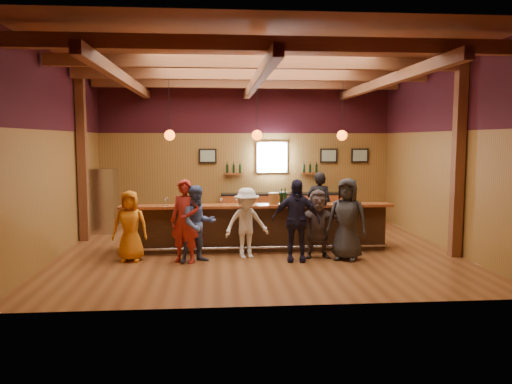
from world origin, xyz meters
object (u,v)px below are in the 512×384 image
customer_dark (347,219)px  bartender (319,206)px  ice_bucket (274,198)px  stainless_fridge (103,201)px  customer_brown (318,224)px  customer_redvest (185,221)px  customer_navy (296,220)px  customer_orange (130,226)px  customer_denim (198,224)px  customer_white (247,223)px  bottle_a (281,197)px  back_bar_cabinet (285,208)px  bar_counter (257,227)px

customer_dark → bartender: bearing=120.6°
bartender → ice_bucket: bearing=58.5°
stainless_fridge → customer_brown: 6.40m
stainless_fridge → customer_redvest: (2.48, -3.65, -0.01)m
customer_navy → customer_orange: bearing=-177.9°
customer_navy → ice_bucket: customer_navy is taller
customer_brown → customer_dark: bearing=-18.0°
customer_orange → customer_redvest: bearing=-8.8°
customer_redvest → customer_denim: customer_redvest is taller
customer_orange → ice_bucket: (3.18, 0.71, 0.48)m
ice_bucket → stainless_fridge: bearing=148.7°
customer_redvest → bartender: size_ratio=1.00×
ice_bucket → customer_white: bearing=-137.1°
bartender → bottle_a: size_ratio=4.97×
customer_white → customer_dark: bearing=-26.9°
back_bar_cabinet → bartender: (0.50, -2.66, 0.41)m
customer_denim → customer_dark: 3.21m
customer_navy → customer_white: bearing=166.4°
customer_navy → customer_brown: customer_navy is taller
customer_orange → back_bar_cabinet: bearing=50.3°
customer_denim → customer_dark: (3.21, -0.04, 0.07)m
customer_orange → customer_white: size_ratio=0.98×
customer_white → customer_dark: (2.15, -0.35, 0.11)m
stainless_fridge → ice_bucket: stainless_fridge is taller
customer_orange → ice_bucket: customer_orange is taller
customer_navy → customer_redvest: bearing=-175.1°
back_bar_cabinet → customer_white: bearing=-108.5°
customer_redvest → customer_white: customer_redvest is taller
back_bar_cabinet → customer_white: (-1.49, -4.47, 0.30)m
stainless_fridge → customer_navy: bearing=-37.7°
customer_navy → ice_bucket: bearing=116.2°
customer_redvest → customer_denim: 0.28m
bar_counter → bartender: size_ratio=3.54×
back_bar_cabinet → stainless_fridge: bearing=-168.1°
customer_redvest → ice_bucket: customer_redvest is taller
bottle_a → bartender: bearing=43.6°
customer_redvest → ice_bucket: 2.23m
customer_dark → customer_redvest: bearing=-154.2°
customer_brown → bartender: bartender is taller
bar_counter → customer_denim: 1.84m
back_bar_cabinet → customer_white: 4.72m
back_bar_cabinet → customer_redvest: customer_redvest is taller
customer_navy → bartender: 2.39m
customer_dark → ice_bucket: bearing=173.2°
customer_orange → bottle_a: 3.50m
back_bar_cabinet → customer_dark: (0.66, -4.81, 0.41)m
back_bar_cabinet → customer_brown: 4.60m
stainless_fridge → customer_denim: 4.57m
stainless_fridge → customer_navy: 6.11m
customer_orange → ice_bucket: 3.29m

